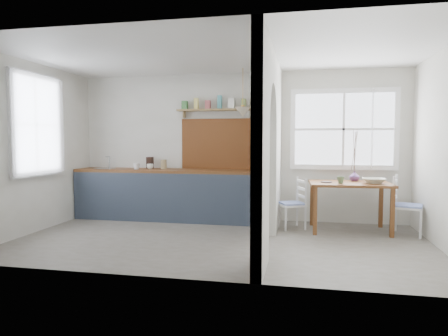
% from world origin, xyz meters
% --- Properties ---
extents(floor, '(5.80, 3.20, 0.01)m').
position_xyz_m(floor, '(0.00, 0.00, 0.00)').
color(floor, gray).
rests_on(floor, ground).
extents(ceiling, '(5.80, 3.20, 0.01)m').
position_xyz_m(ceiling, '(0.00, 0.00, 2.60)').
color(ceiling, silver).
rests_on(ceiling, walls).
extents(walls, '(5.81, 3.21, 2.60)m').
position_xyz_m(walls, '(0.00, 0.00, 1.30)').
color(walls, silver).
rests_on(walls, floor).
extents(partition, '(0.12, 3.20, 2.60)m').
position_xyz_m(partition, '(0.70, 0.06, 1.45)').
color(partition, silver).
rests_on(partition, floor).
extents(kitchen_window, '(0.10, 1.16, 1.50)m').
position_xyz_m(kitchen_window, '(-2.87, 0.00, 1.65)').
color(kitchen_window, white).
rests_on(kitchen_window, walls).
extents(nook_window, '(1.76, 0.10, 1.30)m').
position_xyz_m(nook_window, '(1.80, 1.56, 1.60)').
color(nook_window, white).
rests_on(nook_window, walls).
extents(counter, '(3.50, 0.60, 0.90)m').
position_xyz_m(counter, '(-1.13, 1.33, 0.46)').
color(counter, brown).
rests_on(counter, floor).
extents(sink, '(0.40, 0.40, 0.02)m').
position_xyz_m(sink, '(-2.43, 1.30, 0.89)').
color(sink, '#ACB0B8').
rests_on(sink, counter).
extents(backsplash, '(1.65, 0.03, 0.90)m').
position_xyz_m(backsplash, '(-0.20, 1.58, 1.35)').
color(backsplash, brown).
rests_on(backsplash, walls).
extents(shelf, '(1.75, 0.20, 0.21)m').
position_xyz_m(shelf, '(-0.20, 1.49, 2.01)').
color(shelf, '#9F824F').
rests_on(shelf, walls).
extents(pendant_lamp, '(0.26, 0.26, 0.16)m').
position_xyz_m(pendant_lamp, '(0.15, 1.15, 1.88)').
color(pendant_lamp, '#F2EACD').
rests_on(pendant_lamp, ceiling).
extents(utensil_rail, '(0.02, 0.50, 0.02)m').
position_xyz_m(utensil_rail, '(0.61, 0.90, 1.45)').
color(utensil_rail, '#ACB0B8').
rests_on(utensil_rail, partition).
extents(dining_table, '(1.26, 0.87, 0.76)m').
position_xyz_m(dining_table, '(1.86, 0.99, 0.38)').
color(dining_table, brown).
rests_on(dining_table, floor).
extents(chair_left, '(0.49, 0.49, 0.81)m').
position_xyz_m(chair_left, '(0.97, 1.00, 0.41)').
color(chair_left, white).
rests_on(chair_left, floor).
extents(chair_right, '(0.51, 0.51, 0.89)m').
position_xyz_m(chair_right, '(2.69, 0.89, 0.44)').
color(chair_right, white).
rests_on(chair_right, floor).
extents(kettle, '(0.26, 0.24, 0.26)m').
position_xyz_m(kettle, '(0.47, 1.30, 1.03)').
color(kettle, silver).
rests_on(kettle, counter).
extents(mug_a, '(0.15, 0.15, 0.11)m').
position_xyz_m(mug_a, '(-1.75, 1.18, 0.96)').
color(mug_a, white).
rests_on(mug_a, counter).
extents(mug_b, '(0.13, 0.13, 0.09)m').
position_xyz_m(mug_b, '(-1.55, 1.31, 0.95)').
color(mug_b, white).
rests_on(mug_b, counter).
extents(knife_block, '(0.10, 0.13, 0.21)m').
position_xyz_m(knife_block, '(-1.61, 1.44, 1.00)').
color(knife_block, '#331D15').
rests_on(knife_block, counter).
extents(jar, '(0.11, 0.11, 0.17)m').
position_xyz_m(jar, '(-1.31, 1.35, 0.98)').
color(jar, tan).
rests_on(jar, counter).
extents(towel_magenta, '(0.02, 0.03, 0.60)m').
position_xyz_m(towel_magenta, '(0.58, 0.99, 0.28)').
color(towel_magenta, '#AC1646').
rests_on(towel_magenta, counter).
extents(towel_orange, '(0.02, 0.03, 0.45)m').
position_xyz_m(towel_orange, '(0.58, 0.94, 0.25)').
color(towel_orange, orange).
rests_on(towel_orange, counter).
extents(bowl, '(0.36, 0.36, 0.08)m').
position_xyz_m(bowl, '(2.20, 0.90, 0.80)').
color(bowl, beige).
rests_on(bowl, dining_table).
extents(table_cup, '(0.13, 0.13, 0.10)m').
position_xyz_m(table_cup, '(1.70, 0.82, 0.81)').
color(table_cup, '#5F855A').
rests_on(table_cup, dining_table).
extents(plate, '(0.22, 0.22, 0.01)m').
position_xyz_m(plate, '(1.50, 0.92, 0.77)').
color(plate, '#3A3030').
rests_on(plate, dining_table).
extents(vase, '(0.19, 0.19, 0.16)m').
position_xyz_m(vase, '(1.95, 1.22, 0.84)').
color(vase, '#5F3C79').
rests_on(vase, dining_table).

